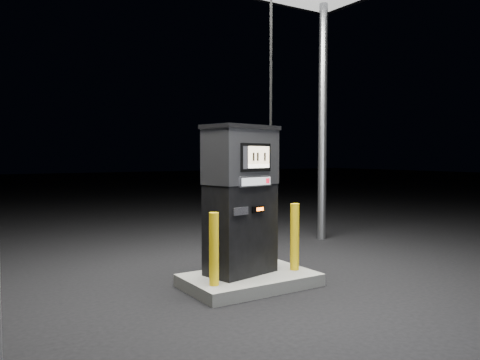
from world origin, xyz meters
TOP-DOWN VIEW (x-y plane):
  - ground at (0.00, 0.00)m, footprint 80.00×80.00m
  - pump_island at (0.00, 0.00)m, footprint 1.60×1.00m
  - fuel_dispenser at (-0.06, 0.10)m, footprint 1.06×0.72m
  - bollard_left at (-0.61, -0.20)m, footprint 0.14×0.14m
  - bollard_right at (0.62, -0.12)m, footprint 0.12×0.12m

SIDE VIEW (x-z plane):
  - ground at x=0.00m, z-range 0.00..0.00m
  - pump_island at x=0.00m, z-range 0.00..0.15m
  - bollard_left at x=-0.61m, z-range 0.15..0.98m
  - bollard_right at x=0.62m, z-range 0.15..1.01m
  - fuel_dispenser at x=-0.06m, z-range -0.81..3.00m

